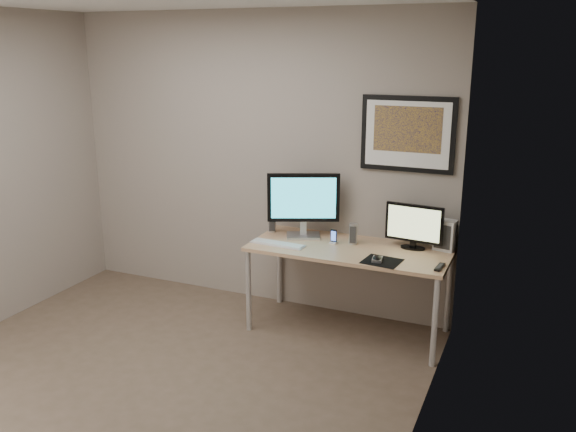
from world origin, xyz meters
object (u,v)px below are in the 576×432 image
Objects in this scene: keyboard at (278,244)px; fan_unit at (445,235)px; phone_dock at (334,237)px; speaker_left at (272,222)px; monitor_large at (303,202)px; speaker_right at (353,234)px; framed_art at (408,134)px; monitor_tv at (414,225)px; desk at (349,255)px.

keyboard is 1.87× the size of fan_unit.
speaker_left is at bearing 178.61° from phone_dock.
monitor_large reaches higher than speaker_right.
framed_art reaches higher than fan_unit.
monitor_tv is at bearing -24.12° from speaker_left.
framed_art is at bearing -15.73° from speaker_left.
keyboard is at bearing -163.78° from desk.
keyboard is at bearing -135.74° from monitor_large.
monitor_tv reaches higher than keyboard.
monitor_large is at bearing 166.11° from desk.
monitor_tv is 0.65m from phone_dock.
keyboard is 1.34m from fan_unit.
speaker_left is 1.45× the size of phone_dock.
framed_art is 1.61× the size of monitor_tv.
speaker_left reaches higher than keyboard.
speaker_right is at bearing -158.31° from fan_unit.
desk is 0.59m from monitor_large.
speaker_right is at bearing 29.37° from phone_dock.
speaker_right is 0.62m from keyboard.
monitor_large is at bearing -170.72° from monitor_tv.
desk is 2.81× the size of monitor_large.
monitor_large is 0.38m from speaker_left.
speaker_left is (-0.76, 0.15, 0.15)m from desk.
phone_dock is at bearing -150.53° from framed_art.
fan_unit reaches higher than speaker_left.
phone_dock is (-0.50, -0.28, -0.83)m from framed_art.
desk is 0.18m from speaker_right.
fan_unit is (0.86, 0.19, 0.06)m from phone_dock.
fan_unit is at bearing -21.40° from speaker_left.
keyboard is at bearing -151.55° from fan_unit.
fan_unit is (1.16, 0.13, -0.18)m from monitor_large.
monitor_large is at bearing -32.75° from speaker_left.
phone_dock reaches higher than desk.
monitor_tv is 0.26m from fan_unit.
keyboard is (-0.41, -0.21, -0.05)m from phone_dock.
monitor_tv reaches higher than speaker_left.
keyboard is at bearing -151.47° from framed_art.
desk is at bearing -36.35° from speaker_left.
desk is at bearing 19.82° from keyboard.
monitor_large is at bearing 176.55° from phone_dock.
speaker_left is at bearing -170.82° from framed_art.
speaker_left is at bearing 125.35° from keyboard.
desk is 9.36× the size of speaker_left.
framed_art reaches higher than speaker_left.
fan_unit reaches higher than speaker_right.
keyboard reaches higher than desk.
keyboard is (-0.11, -0.27, -0.30)m from monitor_large.
monitor_large is 0.93m from monitor_tv.
speaker_left is 0.61m from phone_dock.
framed_art reaches higher than speaker_right.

